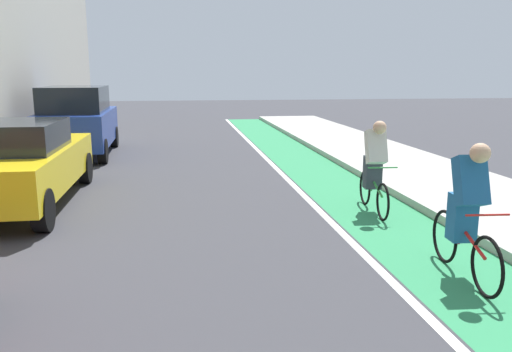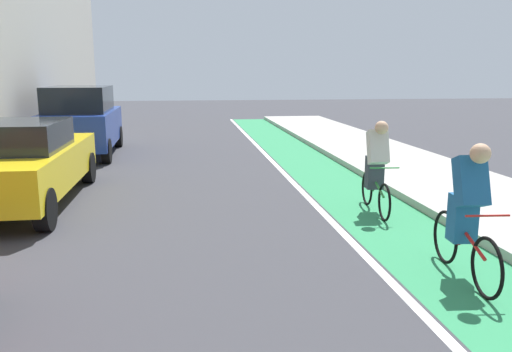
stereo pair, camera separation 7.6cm
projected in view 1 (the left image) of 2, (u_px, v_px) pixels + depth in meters
The scene contains 8 objects.
ground_plane at pixel (187, 242), 7.31m from camera, with size 76.32×76.32×0.00m, color #38383D.
bike_lane_paint at pixel (357, 200), 9.71m from camera, with size 1.60×34.69×0.00m, color #2D8451.
lane_divider_stripe at pixel (310, 202), 9.58m from camera, with size 0.12×34.69×0.00m, color white.
sidewalk_right at pixel (468, 193), 10.02m from camera, with size 2.91×34.69×0.14m, color #A8A59E.
parked_sedan_yellow_cab at pixel (16, 162), 9.19m from camera, with size 1.91×4.63×1.53m.
parked_suv_blue at pixel (77, 120), 14.74m from camera, with size 1.99×4.33×1.98m.
cyclist_trailing at pixel (467, 211), 5.90m from camera, with size 0.48×1.72×1.62m.
cyclist_far at pixel (374, 166), 8.75m from camera, with size 0.48×1.67×1.59m.
Camera 1 is at (-0.05, 6.29, 2.36)m, focal length 36.18 mm.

